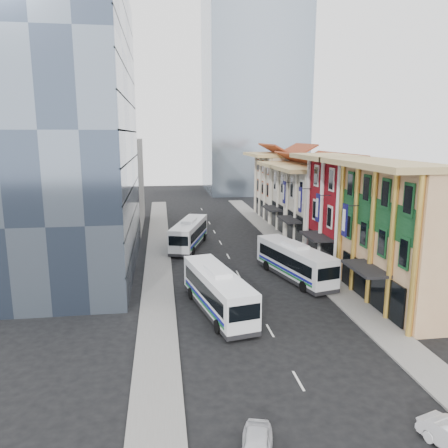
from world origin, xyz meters
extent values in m
plane|color=black|center=(0.00, 0.00, 0.00)|extent=(200.00, 200.00, 0.00)
cube|color=slate|center=(8.50, 22.00, 0.07)|extent=(3.00, 90.00, 0.15)
cube|color=slate|center=(-8.50, 22.00, 0.07)|extent=(3.00, 90.00, 0.15)
cube|color=tan|center=(14.00, 5.00, 6.00)|extent=(8.00, 14.00, 12.00)
cube|color=maroon|center=(14.00, 17.00, 6.00)|extent=(8.00, 10.00, 12.00)
cube|color=silver|center=(14.00, 26.50, 5.00)|extent=(8.00, 9.00, 10.00)
cube|color=silver|center=(14.00, 35.50, 5.00)|extent=(8.00, 9.00, 10.00)
cube|color=silver|center=(14.00, 46.00, 5.50)|extent=(8.00, 12.00, 11.00)
cube|color=#3D4A61|center=(-17.00, 19.00, 15.00)|extent=(12.00, 26.00, 30.00)
cube|color=gray|center=(-16.00, 42.00, 7.00)|extent=(10.00, 18.00, 14.00)
camera|label=1|loc=(-7.89, -29.09, 14.60)|focal=35.00mm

